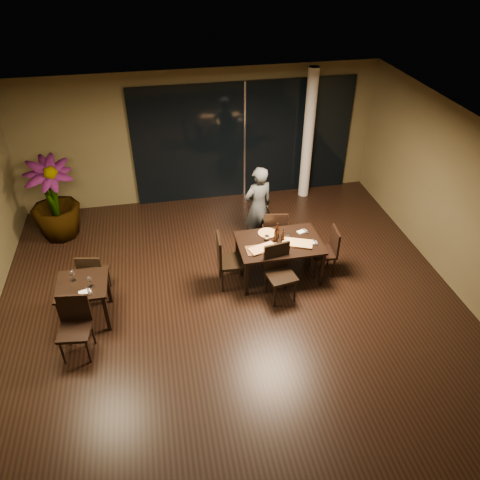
# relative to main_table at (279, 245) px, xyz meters

# --- Properties ---
(ground) EXTENTS (8.00, 8.00, 0.00)m
(ground) POSITION_rel_main_table_xyz_m (-1.00, -0.80, -0.68)
(ground) COLOR black
(ground) RESTS_ON ground
(wall_back) EXTENTS (8.00, 0.10, 3.00)m
(wall_back) POSITION_rel_main_table_xyz_m (-1.00, 3.25, 0.82)
(wall_back) COLOR brown
(wall_back) RESTS_ON ground
(wall_right) EXTENTS (0.10, 8.00, 3.00)m
(wall_right) POSITION_rel_main_table_xyz_m (3.05, -0.80, 0.82)
(wall_right) COLOR brown
(wall_right) RESTS_ON ground
(ceiling) EXTENTS (8.00, 8.00, 0.04)m
(ceiling) POSITION_rel_main_table_xyz_m (-1.00, -0.80, 2.34)
(ceiling) COLOR silver
(ceiling) RESTS_ON wall_back
(window_panel) EXTENTS (5.00, 0.06, 2.70)m
(window_panel) POSITION_rel_main_table_xyz_m (0.00, 3.16, 0.67)
(window_panel) COLOR black
(window_panel) RESTS_ON ground
(column) EXTENTS (0.24, 0.24, 3.00)m
(column) POSITION_rel_main_table_xyz_m (1.40, 2.85, 0.82)
(column) COLOR silver
(column) RESTS_ON ground
(main_table) EXTENTS (1.50, 1.00, 0.75)m
(main_table) POSITION_rel_main_table_xyz_m (0.00, 0.00, 0.00)
(main_table) COLOR black
(main_table) RESTS_ON ground
(side_table) EXTENTS (0.80, 0.80, 0.75)m
(side_table) POSITION_rel_main_table_xyz_m (-3.40, -0.50, -0.05)
(side_table) COLOR black
(side_table) RESTS_ON ground
(chair_main_far) EXTENTS (0.53, 0.53, 0.98)m
(chair_main_far) POSITION_rel_main_table_xyz_m (0.10, 0.68, -0.13)
(chair_main_far) COLOR black
(chair_main_far) RESTS_ON ground
(chair_main_near) EXTENTS (0.54, 0.54, 1.02)m
(chair_main_near) POSITION_rel_main_table_xyz_m (-0.14, -0.53, -0.11)
(chair_main_near) COLOR black
(chair_main_near) RESTS_ON ground
(chair_main_left) EXTENTS (0.51, 0.51, 1.06)m
(chair_main_left) POSITION_rel_main_table_xyz_m (-0.98, -0.08, -0.09)
(chair_main_left) COLOR black
(chair_main_left) RESTS_ON ground
(chair_main_right) EXTENTS (0.46, 0.46, 0.93)m
(chair_main_right) POSITION_rel_main_table_xyz_m (0.92, -0.08, -0.15)
(chair_main_right) COLOR black
(chair_main_right) RESTS_ON ground
(chair_side_far) EXTENTS (0.50, 0.50, 0.92)m
(chair_side_far) POSITION_rel_main_table_xyz_m (-3.29, 0.05, -0.16)
(chair_side_far) COLOR black
(chair_side_far) RESTS_ON ground
(chair_side_near) EXTENTS (0.52, 0.52, 1.01)m
(chair_side_near) POSITION_rel_main_table_xyz_m (-3.48, -1.18, -0.11)
(chair_side_near) COLOR black
(chair_side_near) RESTS_ON ground
(diner) EXTENTS (0.67, 0.54, 1.70)m
(diner) POSITION_rel_main_table_xyz_m (-0.14, 1.12, 0.17)
(diner) COLOR #2E3133
(diner) RESTS_ON ground
(potted_plant) EXTENTS (1.17, 1.17, 1.72)m
(potted_plant) POSITION_rel_main_table_xyz_m (-4.13, 2.16, 0.19)
(potted_plant) COLOR #1A4B19
(potted_plant) RESTS_ON ground
(pizza_board_left) EXTENTS (0.59, 0.31, 0.01)m
(pizza_board_left) POSITION_rel_main_table_xyz_m (-0.35, -0.16, 0.08)
(pizza_board_left) COLOR #4F3119
(pizza_board_left) RESTS_ON main_table
(pizza_board_right) EXTENTS (0.59, 0.43, 0.01)m
(pizza_board_right) POSITION_rel_main_table_xyz_m (0.29, -0.12, 0.08)
(pizza_board_right) COLOR #412614
(pizza_board_right) RESTS_ON main_table
(oblong_pizza_left) EXTENTS (0.50, 0.34, 0.02)m
(oblong_pizza_left) POSITION_rel_main_table_xyz_m (-0.35, -0.16, 0.10)
(oblong_pizza_left) COLOR #691909
(oblong_pizza_left) RESTS_ON pizza_board_left
(oblong_pizza_right) EXTENTS (0.57, 0.42, 0.02)m
(oblong_pizza_right) POSITION_rel_main_table_xyz_m (0.29, -0.12, 0.10)
(oblong_pizza_right) COLOR #6A090A
(oblong_pizza_right) RESTS_ON pizza_board_right
(round_pizza) EXTENTS (0.33, 0.33, 0.01)m
(round_pizza) POSITION_rel_main_table_xyz_m (-0.15, 0.31, 0.08)
(round_pizza) COLOR #BF3915
(round_pizza) RESTS_ON main_table
(bottle_a) EXTENTS (0.07, 0.07, 0.32)m
(bottle_a) POSITION_rel_main_table_xyz_m (-0.07, 0.01, 0.24)
(bottle_a) COLOR black
(bottle_a) RESTS_ON main_table
(bottle_b) EXTENTS (0.06, 0.06, 0.27)m
(bottle_b) POSITION_rel_main_table_xyz_m (0.06, 0.00, 0.21)
(bottle_b) COLOR black
(bottle_b) RESTS_ON main_table
(bottle_c) EXTENTS (0.07, 0.07, 0.31)m
(bottle_c) POSITION_rel_main_table_xyz_m (-0.01, 0.14, 0.23)
(bottle_c) COLOR black
(bottle_c) RESTS_ON main_table
(tumbler_left) EXTENTS (0.08, 0.08, 0.10)m
(tumbler_left) POSITION_rel_main_table_xyz_m (-0.21, 0.09, 0.12)
(tumbler_left) COLOR white
(tumbler_left) RESTS_ON main_table
(tumbler_right) EXTENTS (0.07, 0.07, 0.08)m
(tumbler_right) POSITION_rel_main_table_xyz_m (0.18, 0.11, 0.12)
(tumbler_right) COLOR white
(tumbler_right) RESTS_ON main_table
(napkin_near) EXTENTS (0.18, 0.10, 0.01)m
(napkin_near) POSITION_rel_main_table_xyz_m (0.56, -0.14, 0.08)
(napkin_near) COLOR silver
(napkin_near) RESTS_ON main_table
(napkin_far) EXTENTS (0.20, 0.15, 0.01)m
(napkin_far) POSITION_rel_main_table_xyz_m (0.50, 0.24, 0.08)
(napkin_far) COLOR white
(napkin_far) RESTS_ON main_table
(wine_glass_a) EXTENTS (0.08, 0.08, 0.19)m
(wine_glass_a) POSITION_rel_main_table_xyz_m (-3.53, -0.39, 0.17)
(wine_glass_a) COLOR white
(wine_glass_a) RESTS_ON side_table
(wine_glass_b) EXTENTS (0.08, 0.08, 0.18)m
(wine_glass_b) POSITION_rel_main_table_xyz_m (-3.25, -0.59, 0.17)
(wine_glass_b) COLOR white
(wine_glass_b) RESTS_ON side_table
(side_napkin) EXTENTS (0.20, 0.15, 0.01)m
(side_napkin) POSITION_rel_main_table_xyz_m (-3.33, -0.73, 0.08)
(side_napkin) COLOR white
(side_napkin) RESTS_ON side_table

